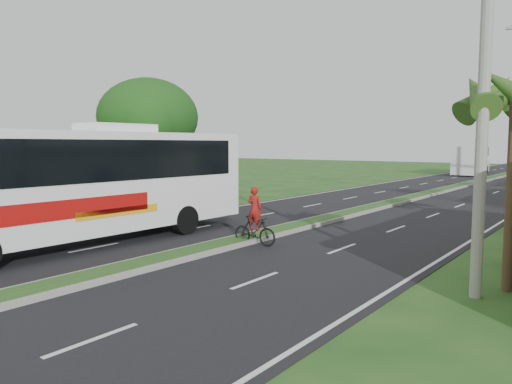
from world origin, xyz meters
The scene contains 9 objects.
ground centered at (0.00, 0.00, 0.00)m, with size 180.00×180.00×0.00m, color #1D4619.
road_asphalt centered at (0.00, 20.00, 0.01)m, with size 14.00×160.00×0.02m, color black.
median_strip centered at (0.00, 20.00, 0.10)m, with size 1.20×160.00×0.18m.
lane_edge_left centered at (-6.70, 20.00, 0.00)m, with size 0.12×160.00×0.01m, color silver.
shade_tree centered at (-12.11, 10.02, 5.03)m, with size 6.30×6.00×7.54m.
utility_pole_a centered at (8.50, 2.00, 5.67)m, with size 1.60×0.28×11.00m.
coach_bus_main centered at (-4.16, 0.28, 2.40)m, with size 3.12×13.54×4.36m.
coach_bus_far centered at (-3.78, 53.16, 1.89)m, with size 3.28×11.57×3.33m.
motorcyclist centered at (0.70, 3.72, 0.74)m, with size 1.75×0.58×2.11m.
Camera 1 is at (11.20, -10.32, 3.61)m, focal length 35.00 mm.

